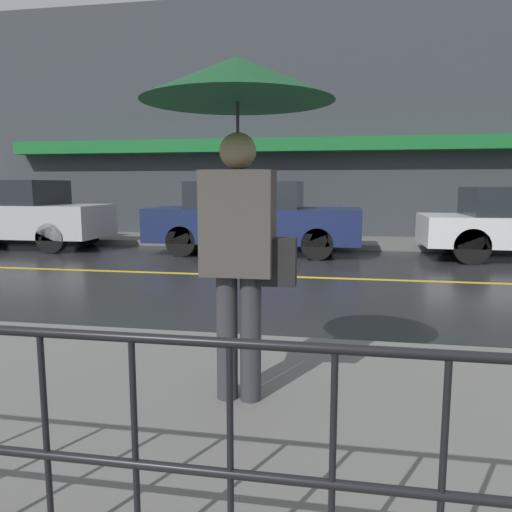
% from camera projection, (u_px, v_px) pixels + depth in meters
% --- Properties ---
extents(ground_plane, '(80.00, 80.00, 0.00)m').
position_uv_depth(ground_plane, '(268.00, 276.00, 8.39)').
color(ground_plane, '#262628').
extents(sidewalk_near, '(28.00, 3.13, 0.13)m').
position_uv_depth(sidewalk_near, '(144.00, 411.00, 3.25)').
color(sidewalk_near, slate).
rests_on(sidewalk_near, ground_plane).
extents(sidewalk_far, '(28.00, 2.15, 0.13)m').
position_uv_depth(sidewalk_far, '(295.00, 241.00, 13.04)').
color(sidewalk_far, slate).
rests_on(sidewalk_far, ground_plane).
extents(lane_marking, '(25.20, 0.12, 0.01)m').
position_uv_depth(lane_marking, '(268.00, 276.00, 8.39)').
color(lane_marking, gold).
rests_on(lane_marking, ground_plane).
extents(building_storefront, '(28.00, 0.85, 6.62)m').
position_uv_depth(building_storefront, '(301.00, 121.00, 13.76)').
color(building_storefront, '#383D42').
rests_on(building_storefront, ground_plane).
extents(railing_foreground, '(12.00, 0.04, 0.88)m').
position_uv_depth(railing_foreground, '(2.00, 409.00, 1.88)').
color(railing_foreground, black).
rests_on(railing_foreground, sidewalk_near).
extents(pedestrian, '(1.18, 1.18, 2.16)m').
position_uv_depth(pedestrian, '(238.00, 124.00, 3.04)').
color(pedestrian, '#333338').
rests_on(pedestrian, sidewalk_near).
extents(car_silver, '(4.22, 1.76, 1.64)m').
position_uv_depth(car_silver, '(18.00, 214.00, 12.11)').
color(car_silver, '#B2B5BA').
rests_on(car_silver, ground_plane).
extents(car_navy, '(4.67, 1.74, 1.60)m').
position_uv_depth(car_navy, '(252.00, 217.00, 11.10)').
color(car_navy, '#19234C').
rests_on(car_navy, ground_plane).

